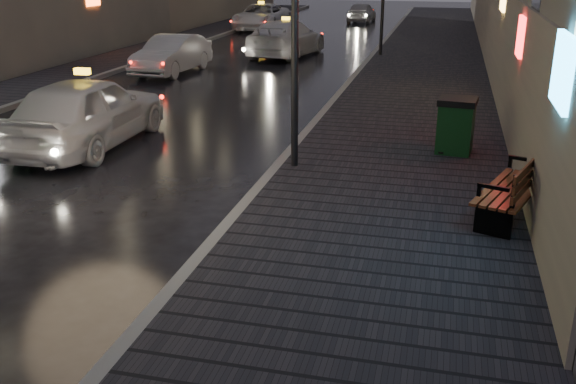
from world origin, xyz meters
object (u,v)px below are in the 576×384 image
object	(u,v)px
car_left_mid	(172,55)
bench	(516,188)
taxi_mid	(286,38)
taxi_near	(87,111)
trash_bin	(456,125)
car_far	(362,12)
taxi_far	(261,17)

from	to	relation	value
car_left_mid	bench	bearing A→B (deg)	-44.21
taxi_mid	taxi_near	bearing A→B (deg)	93.79
trash_bin	taxi_near	bearing A→B (deg)	-165.68
car_left_mid	taxi_near	bearing A→B (deg)	-74.24
car_far	trash_bin	bearing A→B (deg)	103.60
bench	taxi_near	xyz separation A→B (m)	(-9.10, 2.59, 0.16)
taxi_mid	car_far	xyz separation A→B (m)	(1.12, 16.07, -0.13)
bench	taxi_mid	world-z (taller)	taxi_mid
taxi_mid	trash_bin	bearing A→B (deg)	125.02
taxi_mid	car_far	bearing A→B (deg)	-86.57
car_left_mid	taxi_mid	xyz separation A→B (m)	(3.08, 5.18, 0.08)
bench	taxi_mid	xyz separation A→B (m)	(-8.15, 17.43, 0.10)
trash_bin	taxi_mid	xyz separation A→B (m)	(-7.21, 13.80, 0.02)
trash_bin	taxi_mid	world-z (taller)	taxi_mid
trash_bin	taxi_near	xyz separation A→B (m)	(-8.15, -1.05, 0.08)
taxi_far	bench	bearing A→B (deg)	-66.01
taxi_mid	bench	bearing A→B (deg)	122.49
trash_bin	taxi_mid	size ratio (longest dim) A/B	0.22
taxi_mid	taxi_far	xyz separation A→B (m)	(-4.07, 10.21, -0.02)
taxi_near	taxi_far	xyz separation A→B (m)	(-3.13, 25.05, -0.08)
taxi_near	car_left_mid	size ratio (longest dim) A/B	1.17
taxi_near	taxi_mid	xyz separation A→B (m)	(0.94, 14.84, -0.06)
trash_bin	bench	bearing A→B (deg)	-68.45
bench	car_left_mid	distance (m)	16.62
bench	taxi_far	xyz separation A→B (m)	(-12.23, 27.65, 0.08)
car_left_mid	taxi_mid	world-z (taller)	taxi_mid
bench	car_left_mid	world-z (taller)	car_left_mid
trash_bin	car_far	world-z (taller)	trash_bin
taxi_near	taxi_mid	size ratio (longest dim) A/B	0.92
car_far	taxi_near	bearing A→B (deg)	88.25
trash_bin	taxi_far	distance (m)	26.53
trash_bin	taxi_mid	distance (m)	15.57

